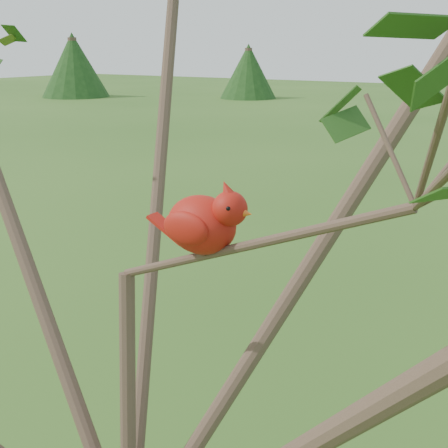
% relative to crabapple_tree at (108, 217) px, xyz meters
% --- Properties ---
extents(crabapple_tree, '(2.35, 2.05, 2.95)m').
position_rel_crabapple_tree_xyz_m(crabapple_tree, '(0.00, 0.00, 0.00)').
color(crabapple_tree, '#3F2D22').
rests_on(crabapple_tree, ground).
extents(cardinal, '(0.23, 0.12, 0.16)m').
position_rel_crabapple_tree_xyz_m(cardinal, '(0.14, 0.11, -0.02)').
color(cardinal, '#B2180F').
rests_on(cardinal, ground).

